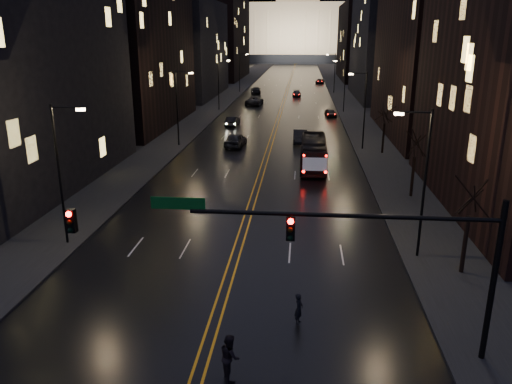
% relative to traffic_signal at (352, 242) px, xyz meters
% --- Properties ---
extents(ground, '(900.00, 900.00, 0.00)m').
position_rel_traffic_signal_xyz_m(ground, '(-5.91, 0.00, -5.10)').
color(ground, black).
rests_on(ground, ground).
extents(road, '(20.00, 320.00, 0.02)m').
position_rel_traffic_signal_xyz_m(road, '(-5.91, 130.00, -5.09)').
color(road, black).
rests_on(road, ground).
extents(sidewalk_left, '(8.00, 320.00, 0.16)m').
position_rel_traffic_signal_xyz_m(sidewalk_left, '(-19.91, 130.00, -5.02)').
color(sidewalk_left, black).
rests_on(sidewalk_left, ground).
extents(sidewalk_right, '(8.00, 320.00, 0.16)m').
position_rel_traffic_signal_xyz_m(sidewalk_right, '(8.09, 130.00, -5.02)').
color(sidewalk_right, black).
rests_on(sidewalk_right, ground).
extents(center_line, '(0.62, 320.00, 0.01)m').
position_rel_traffic_signal_xyz_m(center_line, '(-5.91, 130.00, -5.08)').
color(center_line, orange).
rests_on(center_line, road).
extents(building_left_near, '(12.00, 28.00, 22.00)m').
position_rel_traffic_signal_xyz_m(building_left_near, '(-26.91, 22.00, 5.90)').
color(building_left_near, black).
rests_on(building_left_near, ground).
extents(building_left_mid, '(12.00, 30.00, 28.00)m').
position_rel_traffic_signal_xyz_m(building_left_mid, '(-26.91, 54.00, 8.90)').
color(building_left_mid, black).
rests_on(building_left_mid, ground).
extents(building_left_far, '(12.00, 34.00, 20.00)m').
position_rel_traffic_signal_xyz_m(building_left_far, '(-26.91, 92.00, 4.90)').
color(building_left_far, black).
rests_on(building_left_far, ground).
extents(building_left_dist, '(12.00, 40.00, 24.00)m').
position_rel_traffic_signal_xyz_m(building_left_dist, '(-26.91, 140.00, 6.90)').
color(building_left_dist, black).
rests_on(building_left_dist, ground).
extents(building_right_mid, '(12.00, 34.00, 26.00)m').
position_rel_traffic_signal_xyz_m(building_right_mid, '(15.09, 92.00, 7.90)').
color(building_right_mid, black).
rests_on(building_right_mid, ground).
extents(building_right_dist, '(12.00, 40.00, 22.00)m').
position_rel_traffic_signal_xyz_m(building_right_dist, '(15.09, 140.00, 5.90)').
color(building_right_dist, black).
rests_on(building_right_dist, ground).
extents(capitol, '(90.00, 50.00, 58.50)m').
position_rel_traffic_signal_xyz_m(capitol, '(-5.91, 250.00, 12.05)').
color(capitol, black).
rests_on(capitol, ground).
extents(traffic_signal, '(17.29, 0.45, 7.00)m').
position_rel_traffic_signal_xyz_m(traffic_signal, '(0.00, 0.00, 0.00)').
color(traffic_signal, black).
rests_on(traffic_signal, ground).
extents(streetlamp_right_near, '(2.13, 0.25, 9.00)m').
position_rel_traffic_signal_xyz_m(streetlamp_right_near, '(4.91, 10.00, -0.02)').
color(streetlamp_right_near, black).
rests_on(streetlamp_right_near, ground).
extents(streetlamp_left_near, '(2.13, 0.25, 9.00)m').
position_rel_traffic_signal_xyz_m(streetlamp_left_near, '(-16.72, 10.00, -0.02)').
color(streetlamp_left_near, black).
rests_on(streetlamp_left_near, ground).
extents(streetlamp_right_mid, '(2.13, 0.25, 9.00)m').
position_rel_traffic_signal_xyz_m(streetlamp_right_mid, '(4.91, 40.00, -0.02)').
color(streetlamp_right_mid, black).
rests_on(streetlamp_right_mid, ground).
extents(streetlamp_left_mid, '(2.13, 0.25, 9.00)m').
position_rel_traffic_signal_xyz_m(streetlamp_left_mid, '(-16.72, 40.00, -0.02)').
color(streetlamp_left_mid, black).
rests_on(streetlamp_left_mid, ground).
extents(streetlamp_right_far, '(2.13, 0.25, 9.00)m').
position_rel_traffic_signal_xyz_m(streetlamp_right_far, '(4.91, 70.00, -0.02)').
color(streetlamp_right_far, black).
rests_on(streetlamp_right_far, ground).
extents(streetlamp_left_far, '(2.13, 0.25, 9.00)m').
position_rel_traffic_signal_xyz_m(streetlamp_left_far, '(-16.72, 70.00, -0.02)').
color(streetlamp_left_far, black).
rests_on(streetlamp_left_far, ground).
extents(streetlamp_right_dist, '(2.13, 0.25, 9.00)m').
position_rel_traffic_signal_xyz_m(streetlamp_right_dist, '(4.91, 100.00, -0.02)').
color(streetlamp_right_dist, black).
rests_on(streetlamp_right_dist, ground).
extents(streetlamp_left_dist, '(2.13, 0.25, 9.00)m').
position_rel_traffic_signal_xyz_m(streetlamp_left_dist, '(-16.72, 100.00, -0.02)').
color(streetlamp_left_dist, black).
rests_on(streetlamp_left_dist, ground).
extents(tree_right_near, '(2.40, 2.40, 6.65)m').
position_rel_traffic_signal_xyz_m(tree_right_near, '(7.09, 8.00, -0.58)').
color(tree_right_near, black).
rests_on(tree_right_near, ground).
extents(tree_right_mid, '(2.40, 2.40, 6.65)m').
position_rel_traffic_signal_xyz_m(tree_right_mid, '(7.09, 22.00, -0.58)').
color(tree_right_mid, black).
rests_on(tree_right_mid, ground).
extents(tree_right_far, '(2.40, 2.40, 6.65)m').
position_rel_traffic_signal_xyz_m(tree_right_far, '(7.09, 38.00, -0.58)').
color(tree_right_far, black).
rests_on(tree_right_far, ground).
extents(bus, '(2.63, 10.67, 2.96)m').
position_rel_traffic_signal_xyz_m(bus, '(-0.82, 31.42, -3.62)').
color(bus, black).
rests_on(bus, ground).
extents(oncoming_car_a, '(2.54, 5.21, 1.71)m').
position_rel_traffic_signal_xyz_m(oncoming_car_a, '(-9.98, 40.34, -4.25)').
color(oncoming_car_a, black).
rests_on(oncoming_car_a, ground).
extents(oncoming_car_b, '(1.80, 4.49, 1.45)m').
position_rel_traffic_signal_xyz_m(oncoming_car_b, '(-12.33, 54.49, -4.38)').
color(oncoming_car_b, black).
rests_on(oncoming_car_b, ground).
extents(oncoming_car_c, '(3.37, 6.18, 1.64)m').
position_rel_traffic_signal_xyz_m(oncoming_car_c, '(-11.32, 78.00, -4.28)').
color(oncoming_car_c, black).
rests_on(oncoming_car_c, ground).
extents(oncoming_car_d, '(2.86, 5.67, 1.58)m').
position_rel_traffic_signal_xyz_m(oncoming_car_d, '(-12.89, 97.72, -4.31)').
color(oncoming_car_d, black).
rests_on(oncoming_car_d, ground).
extents(receding_car_a, '(1.84, 4.96, 1.62)m').
position_rel_traffic_signal_xyz_m(receding_car_a, '(-2.25, 43.34, -4.29)').
color(receding_car_a, black).
rests_on(receding_car_a, ground).
extents(receding_car_b, '(2.07, 4.07, 1.33)m').
position_rel_traffic_signal_xyz_m(receding_car_b, '(2.59, 64.65, -4.44)').
color(receding_car_b, black).
rests_on(receding_car_b, ground).
extents(receding_car_c, '(1.96, 4.58, 1.32)m').
position_rel_traffic_signal_xyz_m(receding_car_c, '(-3.41, 92.54, -4.45)').
color(receding_car_c, black).
rests_on(receding_car_c, ground).
extents(receding_car_d, '(2.72, 4.87, 1.29)m').
position_rel_traffic_signal_xyz_m(receding_car_d, '(2.59, 124.88, -4.46)').
color(receding_car_d, black).
rests_on(receding_car_d, ground).
extents(pedestrian_a, '(0.52, 0.64, 1.53)m').
position_rel_traffic_signal_xyz_m(pedestrian_a, '(-1.98, 2.12, -4.34)').
color(pedestrian_a, black).
rests_on(pedestrian_a, ground).
extents(pedestrian_b, '(0.83, 1.05, 1.90)m').
position_rel_traffic_signal_xyz_m(pedestrian_b, '(-4.62, -2.00, -4.15)').
color(pedestrian_b, black).
rests_on(pedestrian_b, ground).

